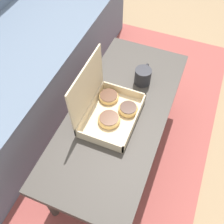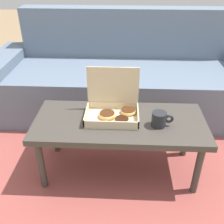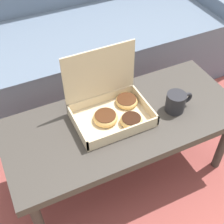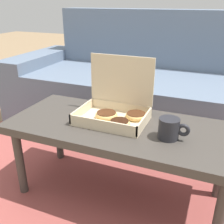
% 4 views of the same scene
% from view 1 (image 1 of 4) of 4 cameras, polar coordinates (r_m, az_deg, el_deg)
% --- Properties ---
extents(ground_plane, '(12.00, 12.00, 0.00)m').
position_cam_1_polar(ground_plane, '(1.73, -1.01, -7.60)').
color(ground_plane, '#937756').
extents(area_rug, '(2.55, 1.83, 0.01)m').
position_cam_1_polar(area_rug, '(1.81, -9.86, -4.30)').
color(area_rug, '#994742').
rests_on(area_rug, ground_plane).
extents(coffee_table, '(1.10, 0.49, 0.43)m').
position_cam_1_polar(coffee_table, '(1.39, 1.53, -1.03)').
color(coffee_table, '#3D3833').
rests_on(coffee_table, ground_plane).
extents(pastry_box, '(0.34, 0.26, 0.30)m').
position_cam_1_polar(pastry_box, '(1.30, -0.76, 1.04)').
color(pastry_box, beige).
rests_on(pastry_box, coffee_table).
extents(coffee_mug, '(0.13, 0.09, 0.09)m').
position_cam_1_polar(coffee_mug, '(1.46, 6.77, 7.84)').
color(coffee_mug, '#232328').
rests_on(coffee_mug, coffee_table).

